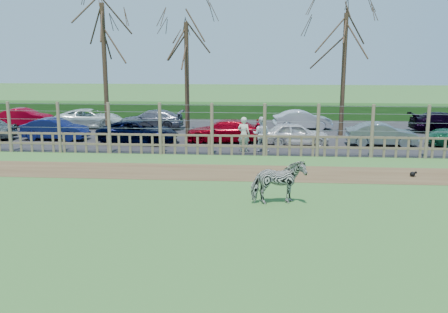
# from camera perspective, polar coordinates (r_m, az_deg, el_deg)

# --- Properties ---
(ground) EXTENTS (120.00, 120.00, 0.00)m
(ground) POSITION_cam_1_polar(r_m,az_deg,el_deg) (16.32, -4.20, -5.55)
(ground) COLOR #619745
(ground) RESTS_ON ground
(dirt_strip) EXTENTS (34.00, 2.80, 0.01)m
(dirt_strip) POSITION_cam_1_polar(r_m,az_deg,el_deg) (20.62, -2.35, -1.78)
(dirt_strip) COLOR brown
(dirt_strip) RESTS_ON ground
(asphalt) EXTENTS (44.00, 13.00, 0.04)m
(asphalt) POSITION_cam_1_polar(r_m,az_deg,el_deg) (30.37, -0.15, 2.72)
(asphalt) COLOR #232326
(asphalt) RESTS_ON ground
(hedge) EXTENTS (46.00, 2.00, 1.10)m
(hedge) POSITION_cam_1_polar(r_m,az_deg,el_deg) (37.22, 0.71, 5.25)
(hedge) COLOR #1E4716
(hedge) RESTS_ON ground
(fence) EXTENTS (30.16, 0.16, 2.50)m
(fence) POSITION_cam_1_polar(r_m,az_deg,el_deg) (23.86, -1.38, 2.07)
(fence) COLOR brown
(fence) RESTS_ON ground
(tree_left) EXTENTS (4.80, 4.80, 7.88)m
(tree_left) POSITION_cam_1_polar(r_m,az_deg,el_deg) (29.27, -13.62, 13.04)
(tree_left) COLOR #3D2B1E
(tree_left) RESTS_ON ground
(tree_mid) EXTENTS (4.80, 4.80, 6.83)m
(tree_mid) POSITION_cam_1_polar(r_m,az_deg,el_deg) (29.21, -4.31, 11.87)
(tree_mid) COLOR #3D2B1E
(tree_mid) RESTS_ON ground
(tree_right) EXTENTS (4.80, 4.80, 7.35)m
(tree_right) POSITION_cam_1_polar(r_m,az_deg,el_deg) (29.75, 13.66, 12.29)
(tree_right) COLOR #3D2B1E
(tree_right) RESTS_ON ground
(zebra) EXTENTS (1.87, 1.20, 1.46)m
(zebra) POSITION_cam_1_polar(r_m,az_deg,el_deg) (16.30, 6.22, -2.94)
(zebra) COLOR gray
(zebra) RESTS_ON ground
(visitor_a) EXTENTS (0.72, 0.58, 1.72)m
(visitor_a) POSITION_cam_1_polar(r_m,az_deg,el_deg) (24.45, 2.27, 2.55)
(visitor_a) COLOR beige
(visitor_a) RESTS_ON asphalt
(visitor_b) EXTENTS (0.95, 0.80, 1.72)m
(visitor_b) POSITION_cam_1_polar(r_m,az_deg,el_deg) (24.53, 4.27, 2.55)
(visitor_b) COLOR silver
(visitor_b) RESTS_ON asphalt
(crow) EXTENTS (0.28, 0.21, 0.23)m
(crow) POSITION_cam_1_polar(r_m,az_deg,el_deg) (21.21, 20.77, -1.88)
(crow) COLOR black
(crow) RESTS_ON ground
(car_1) EXTENTS (3.71, 1.48, 1.20)m
(car_1) POSITION_cam_1_polar(r_m,az_deg,el_deg) (29.37, -18.73, 2.99)
(car_1) COLOR #0D164C
(car_1) RESTS_ON asphalt
(car_2) EXTENTS (4.47, 2.34, 1.20)m
(car_2) POSITION_cam_1_polar(r_m,az_deg,el_deg) (27.19, -9.74, 2.78)
(car_2) COLOR black
(car_2) RESTS_ON asphalt
(car_3) EXTENTS (4.16, 1.73, 1.20)m
(car_3) POSITION_cam_1_polar(r_m,az_deg,el_deg) (27.19, -0.04, 2.95)
(car_3) COLOR #920110
(car_3) RESTS_ON asphalt
(car_4) EXTENTS (3.66, 1.80, 1.20)m
(car_4) POSITION_cam_1_polar(r_m,az_deg,el_deg) (26.48, 8.16, 2.59)
(car_4) COLOR silver
(car_4) RESTS_ON asphalt
(car_5) EXTENTS (3.65, 1.30, 1.20)m
(car_5) POSITION_cam_1_polar(r_m,az_deg,el_deg) (27.32, 17.58, 2.43)
(car_5) COLOR slate
(car_5) RESTS_ON asphalt
(car_7) EXTENTS (3.71, 1.47, 1.20)m
(car_7) POSITION_cam_1_polar(r_m,az_deg,el_deg) (35.23, -21.85, 4.16)
(car_7) COLOR maroon
(car_7) RESTS_ON asphalt
(car_8) EXTENTS (4.47, 2.33, 1.20)m
(car_8) POSITION_cam_1_polar(r_m,az_deg,el_deg) (33.48, -15.07, 4.24)
(car_8) COLOR silver
(car_8) RESTS_ON asphalt
(car_9) EXTENTS (4.15, 1.72, 1.20)m
(car_9) POSITION_cam_1_polar(r_m,az_deg,el_deg) (32.10, -8.34, 4.21)
(car_9) COLOR #565B6A
(car_9) RESTS_ON asphalt
(car_11) EXTENTS (3.78, 1.76, 1.20)m
(car_11) POSITION_cam_1_polar(r_m,az_deg,el_deg) (31.91, 8.94, 4.15)
(car_11) COLOR silver
(car_11) RESTS_ON asphalt
(car_13) EXTENTS (4.20, 1.85, 1.20)m
(car_13) POSITION_cam_1_polar(r_m,az_deg,el_deg) (33.33, 23.89, 3.60)
(car_13) COLOR black
(car_13) RESTS_ON asphalt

